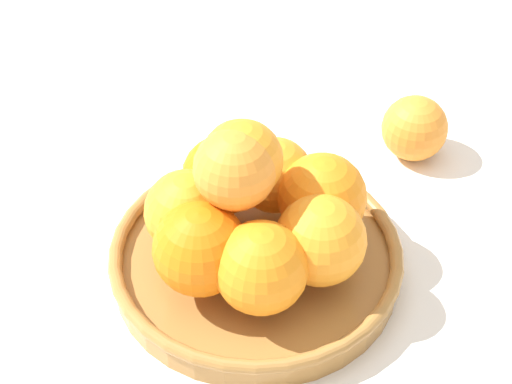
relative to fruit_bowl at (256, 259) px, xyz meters
The scene contains 4 objects.
ground_plane 0.02m from the fruit_bowl, ahead, with size 4.00×4.00×0.00m, color white.
fruit_bowl is the anchor object (origin of this frame).
orange_pile 0.07m from the fruit_bowl, 168.77° to the left, with size 0.20×0.20×0.14m.
stray_orange 0.25m from the fruit_bowl, 21.67° to the right, with size 0.07×0.07×0.07m, color orange.
Camera 1 is at (-0.51, -0.21, 0.61)m, focal length 60.00 mm.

